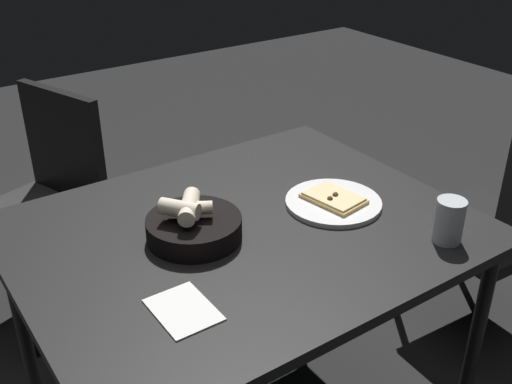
# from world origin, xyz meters

# --- Properties ---
(dining_table) EXTENTS (0.93, 1.17, 0.76)m
(dining_table) POSITION_xyz_m (0.00, 0.00, 0.70)
(dining_table) COLOR black
(dining_table) RESTS_ON ground
(pizza_plate) EXTENTS (0.27, 0.27, 0.04)m
(pizza_plate) POSITION_xyz_m (0.04, 0.28, 0.77)
(pizza_plate) COLOR white
(pizza_plate) RESTS_ON dining_table
(bread_basket) EXTENTS (0.24, 0.24, 0.12)m
(bread_basket) POSITION_xyz_m (-0.02, -0.14, 0.80)
(bread_basket) COLOR black
(bread_basket) RESTS_ON dining_table
(beer_glass) EXTENTS (0.07, 0.07, 0.12)m
(beer_glass) POSITION_xyz_m (0.35, 0.39, 0.81)
(beer_glass) COLOR silver
(beer_glass) RESTS_ON dining_table
(napkin) EXTENTS (0.16, 0.12, 0.00)m
(napkin) POSITION_xyz_m (0.22, -0.30, 0.76)
(napkin) COLOR white
(napkin) RESTS_ON dining_table
(chair_far) EXTENTS (0.46, 0.46, 0.92)m
(chair_far) POSITION_xyz_m (0.14, 1.01, 0.52)
(chair_far) COLOR black
(chair_far) RESTS_ON ground
(chair_spare) EXTENTS (0.56, 0.56, 0.88)m
(chair_spare) POSITION_xyz_m (-0.98, -0.26, 0.50)
(chair_spare) COLOR #2C2C2C
(chair_spare) RESTS_ON ground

